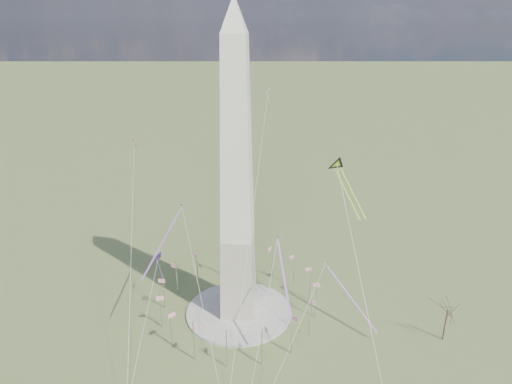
{
  "coord_description": "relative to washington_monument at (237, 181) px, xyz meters",
  "views": [
    {
      "loc": [
        18.67,
        -129.67,
        95.41
      ],
      "look_at": [
        5.9,
        0.0,
        44.68
      ],
      "focal_mm": 32.0,
      "sensor_mm": 36.0,
      "label": 1
    }
  ],
  "objects": [
    {
      "name": "flagpole_ring",
      "position": [
        -0.0,
        -0.0,
        -40.68
      ],
      "size": [
        54.4,
        54.4,
        13.0
      ],
      "color": "silver",
      "rests_on": "ground"
    },
    {
      "name": "ground",
      "position": [
        0.0,
        0.0,
        -47.95
      ],
      "size": [
        2000.0,
        2000.0,
        0.0
      ],
      "primitive_type": "plane",
      "color": "#555C2E",
      "rests_on": "ground"
    },
    {
      "name": "kite_streamer_left",
      "position": [
        14.81,
        -12.34,
        -21.03
      ],
      "size": [
        6.35,
        21.75,
        15.14
      ],
      "rotation": [
        0.0,
        0.0,
        3.37
      ],
      "color": "#FF2843",
      "rests_on": "ground"
    },
    {
      "name": "kite_small_red",
      "position": [
        -42.43,
        29.67,
        4.27
      ],
      "size": [
        1.2,
        2.0,
        4.67
      ],
      "rotation": [
        0.0,
        0.0,
        2.78
      ],
      "color": "red",
      "rests_on": "ground"
    },
    {
      "name": "kite_small_white",
      "position": [
        6.02,
        47.22,
        19.98
      ],
      "size": [
        1.51,
        2.33,
        5.09
      ],
      "rotation": [
        0.0,
        0.0,
        2.61
      ],
      "color": "silver",
      "rests_on": "ground"
    },
    {
      "name": "kite_delta_black",
      "position": [
        31.04,
        7.0,
        3.04
      ],
      "size": [
        12.08,
        17.98,
        14.99
      ],
      "rotation": [
        0.0,
        0.0,
        3.61
      ],
      "color": "black",
      "rests_on": "ground"
    },
    {
      "name": "washington_monument",
      "position": [
        0.0,
        0.0,
        0.0
      ],
      "size": [
        15.56,
        15.56,
        100.0
      ],
      "color": "#A99C8E",
      "rests_on": "plaza"
    },
    {
      "name": "plaza",
      "position": [
        0.0,
        0.0,
        -47.55
      ],
      "size": [
        36.0,
        36.0,
        0.8
      ],
      "primitive_type": "cylinder",
      "color": "beige",
      "rests_on": "ground"
    },
    {
      "name": "kite_streamer_mid",
      "position": [
        -21.15,
        -4.17,
        -15.43
      ],
      "size": [
        8.77,
        22.62,
        16.08
      ],
      "rotation": [
        0.0,
        0.0,
        2.82
      ],
      "color": "#FF2843",
      "rests_on": "ground"
    },
    {
      "name": "kite_diamond_purple",
      "position": [
        -27.76,
        3.06,
        -30.36
      ],
      "size": [
        2.37,
        3.49,
        10.64
      ],
      "rotation": [
        0.0,
        0.0,
        3.0
      ],
      "color": "#3A1562",
      "rests_on": "ground"
    },
    {
      "name": "kite_streamer_right",
      "position": [
        34.4,
        0.19,
        -35.23
      ],
      "size": [
        17.17,
        17.5,
        15.91
      ],
      "rotation": [
        0.0,
        0.0,
        3.92
      ],
      "color": "#FF2843",
      "rests_on": "ground"
    },
    {
      "name": "tree_near",
      "position": [
        65.75,
        -7.44,
        -36.05
      ],
      "size": [
        9.54,
        9.54,
        16.69
      ],
      "color": "#49392C",
      "rests_on": "ground"
    }
  ]
}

